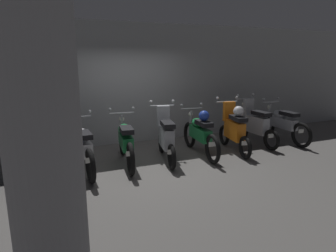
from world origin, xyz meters
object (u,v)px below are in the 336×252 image
(motorbike_slot_3, at_px, (83,147))
(motorbike_slot_9, at_px, (283,123))
(motorbike_slot_6, at_px, (200,133))
(support_pillar, at_px, (44,148))
(motorbike_slot_7, at_px, (234,128))
(motorbike_slot_2, at_px, (35,151))
(motorbike_slot_8, at_px, (255,125))
(motorbike_slot_5, at_px, (166,137))
(motorbike_slot_4, at_px, (126,141))

(motorbike_slot_3, height_order, motorbike_slot_9, same)
(motorbike_slot_6, bearing_deg, support_pillar, -132.47)
(motorbike_slot_6, distance_m, motorbike_slot_7, 0.89)
(motorbike_slot_2, distance_m, motorbike_slot_8, 5.30)
(motorbike_slot_3, height_order, motorbike_slot_6, same)
(motorbike_slot_3, bearing_deg, motorbike_slot_5, -0.35)
(motorbike_slot_2, xyz_separation_m, support_pillar, (0.23, -3.53, 1.04))
(motorbike_slot_8, xyz_separation_m, motorbike_slot_9, (0.88, -0.05, -0.04))
(motorbike_slot_5, relative_size, motorbike_slot_8, 0.99)
(motorbike_slot_3, bearing_deg, motorbike_slot_8, 3.29)
(motorbike_slot_4, xyz_separation_m, motorbike_slot_8, (3.52, 0.16, 0.04))
(motorbike_slot_8, relative_size, motorbike_slot_9, 0.86)
(motorbike_slot_5, bearing_deg, motorbike_slot_2, -179.32)
(motorbike_slot_4, height_order, motorbike_slot_9, same)
(motorbike_slot_5, height_order, motorbike_slot_9, motorbike_slot_5)
(motorbike_slot_8, bearing_deg, motorbike_slot_9, -3.26)
(motorbike_slot_6, relative_size, motorbike_slot_8, 1.16)
(motorbike_slot_2, bearing_deg, motorbike_slot_3, 2.77)
(motorbike_slot_3, xyz_separation_m, motorbike_slot_5, (1.77, -0.01, 0.04))
(motorbike_slot_3, xyz_separation_m, motorbike_slot_9, (5.29, 0.20, 0.00))
(motorbike_slot_6, bearing_deg, motorbike_slot_8, 7.38)
(motorbike_slot_6, height_order, motorbike_slot_8, motorbike_slot_8)
(motorbike_slot_3, distance_m, motorbike_slot_6, 2.65)
(motorbike_slot_6, relative_size, motorbike_slot_9, 1.00)
(motorbike_slot_4, xyz_separation_m, support_pillar, (-1.53, -3.67, 1.07))
(motorbike_slot_4, xyz_separation_m, motorbike_slot_6, (1.76, -0.07, 0.04))
(motorbike_slot_2, xyz_separation_m, motorbike_slot_6, (3.53, 0.07, 0.00))
(support_pillar, bearing_deg, motorbike_slot_2, 93.79)
(motorbike_slot_3, xyz_separation_m, motorbike_slot_6, (2.65, 0.03, 0.04))
(motorbike_slot_3, distance_m, motorbike_slot_4, 0.89)
(motorbike_slot_2, bearing_deg, motorbike_slot_4, 4.34)
(motorbike_slot_7, bearing_deg, motorbike_slot_8, 19.52)
(motorbike_slot_6, xyz_separation_m, motorbike_slot_9, (2.64, 0.18, -0.04))
(support_pillar, bearing_deg, motorbike_slot_5, 55.81)
(motorbike_slot_4, relative_size, motorbike_slot_8, 1.16)
(motorbike_slot_7, xyz_separation_m, support_pillar, (-4.18, -3.52, 1.00))
(motorbike_slot_4, bearing_deg, motorbike_slot_6, -2.16)
(motorbike_slot_3, distance_m, motorbike_slot_7, 3.53)
(motorbike_slot_5, bearing_deg, motorbike_slot_9, 3.48)
(motorbike_slot_3, xyz_separation_m, motorbike_slot_4, (0.89, 0.09, 0.00))
(motorbike_slot_7, distance_m, motorbike_slot_8, 0.93)
(motorbike_slot_8, bearing_deg, motorbike_slot_6, -172.62)
(motorbike_slot_8, height_order, support_pillar, support_pillar)
(motorbike_slot_4, xyz_separation_m, motorbike_slot_5, (0.89, -0.10, 0.04))
(motorbike_slot_2, relative_size, support_pillar, 0.62)
(motorbike_slot_3, bearing_deg, motorbike_slot_6, 0.54)
(motorbike_slot_2, relative_size, motorbike_slot_6, 0.99)
(motorbike_slot_8, distance_m, support_pillar, 6.43)
(motorbike_slot_3, height_order, motorbike_slot_4, same)
(motorbike_slot_8, bearing_deg, motorbike_slot_7, -160.48)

